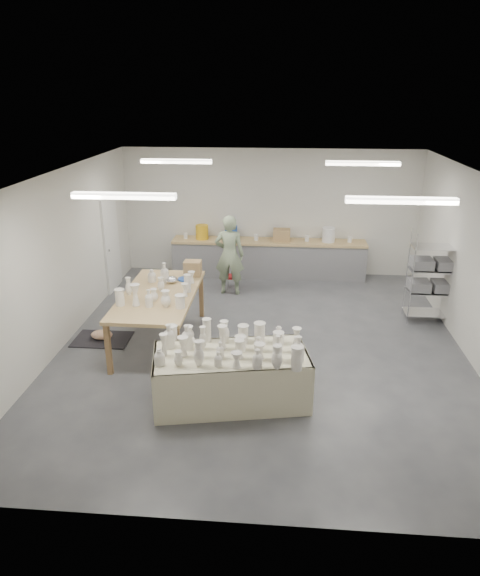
# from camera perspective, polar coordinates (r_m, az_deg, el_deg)

# --- Properties ---
(room) EXTENTS (8.00, 8.02, 3.00)m
(room) POSITION_cam_1_polar(r_m,az_deg,el_deg) (8.50, 1.89, 6.20)
(room) COLOR #424449
(room) RESTS_ON ground
(back_counter) EXTENTS (4.60, 0.60, 1.24)m
(back_counter) POSITION_cam_1_polar(r_m,az_deg,el_deg) (12.39, 3.13, 3.46)
(back_counter) COLOR tan
(back_counter) RESTS_ON ground
(wire_shelf) EXTENTS (0.88, 0.48, 1.80)m
(wire_shelf) POSITION_cam_1_polar(r_m,az_deg,el_deg) (10.49, 20.56, 1.26)
(wire_shelf) COLOR silver
(wire_shelf) RESTS_ON ground
(drying_table) EXTENTS (2.34, 1.44, 1.14)m
(drying_table) POSITION_cam_1_polar(r_m,az_deg,el_deg) (7.47, -0.99, -9.50)
(drying_table) COLOR olive
(drying_table) RESTS_ON ground
(work_table) EXTENTS (1.25, 2.50, 1.31)m
(work_table) POSITION_cam_1_polar(r_m,az_deg,el_deg) (9.09, -8.71, -0.51)
(work_table) COLOR tan
(work_table) RESTS_ON ground
(rug) EXTENTS (1.00, 0.70, 0.02)m
(rug) POSITION_cam_1_polar(r_m,az_deg,el_deg) (9.71, -15.06, -5.51)
(rug) COLOR black
(rug) RESTS_ON ground
(cat) EXTENTS (0.43, 0.33, 0.17)m
(cat) POSITION_cam_1_polar(r_m,az_deg,el_deg) (9.65, -15.03, -5.05)
(cat) COLOR white
(cat) RESTS_ON rug
(potter) EXTENTS (0.66, 0.45, 1.77)m
(potter) POSITION_cam_1_polar(r_m,az_deg,el_deg) (11.20, -1.18, 3.69)
(potter) COLOR gray
(potter) RESTS_ON ground
(red_stool) EXTENTS (0.33, 0.33, 0.31)m
(red_stool) POSITION_cam_1_polar(r_m,az_deg,el_deg) (11.65, -1.02, 1.21)
(red_stool) COLOR red
(red_stool) RESTS_ON ground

